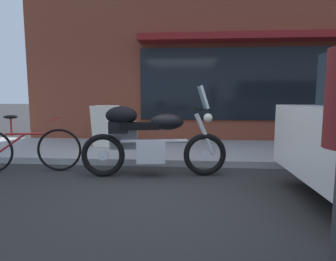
{
  "coord_description": "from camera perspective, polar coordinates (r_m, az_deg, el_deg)",
  "views": [
    {
      "loc": [
        0.34,
        -3.52,
        1.25
      ],
      "look_at": [
        -0.01,
        0.95,
        0.7
      ],
      "focal_mm": 29.91,
      "sensor_mm": 36.0,
      "label": 1
    }
  ],
  "objects": [
    {
      "name": "parked_bicycle",
      "position": [
        5.18,
        -27.15,
        -3.36
      ],
      "size": [
        1.77,
        0.53,
        0.95
      ],
      "color": "black",
      "rests_on": "ground_plane"
    },
    {
      "name": "touring_motorcycle",
      "position": [
        4.38,
        -4.46,
        -1.38
      ],
      "size": [
        2.26,
        0.63,
        1.41
      ],
      "color": "black",
      "rests_on": "ground_plane"
    },
    {
      "name": "ground_plane",
      "position": [
        3.75,
        -0.99,
        -12.5
      ],
      "size": [
        80.0,
        80.0,
        0.0
      ],
      "primitive_type": "plane",
      "color": "#2A2A2A"
    },
    {
      "name": "sandwich_board_sign",
      "position": [
        6.32,
        -12.64,
        0.81
      ],
      "size": [
        0.55,
        0.41,
        0.92
      ],
      "color": "silver",
      "rests_on": "sidewalk_curb"
    }
  ]
}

